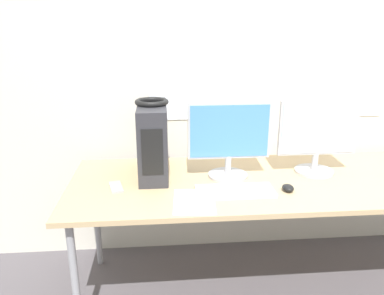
% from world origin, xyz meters
% --- Properties ---
extents(wall_back, '(8.00, 0.07, 2.70)m').
position_xyz_m(wall_back, '(0.00, 0.99, 1.35)').
color(wall_back, beige).
rests_on(wall_back, ground_plane).
extents(desk, '(2.58, 0.86, 0.76)m').
position_xyz_m(desk, '(0.00, 0.43, 0.72)').
color(desk, tan).
rests_on(desk, ground_plane).
extents(pc_tower, '(0.17, 0.46, 0.43)m').
position_xyz_m(pc_tower, '(-0.80, 0.57, 0.97)').
color(pc_tower, '#2D2D33').
rests_on(pc_tower, desk).
extents(headphones, '(0.20, 0.20, 0.03)m').
position_xyz_m(headphones, '(-0.80, 0.57, 1.20)').
color(headphones, black).
rests_on(headphones, pc_tower).
extents(monitor_main, '(0.48, 0.23, 0.45)m').
position_xyz_m(monitor_main, '(-0.36, 0.49, 0.99)').
color(monitor_main, '#B7B7BC').
rests_on(monitor_main, desk).
extents(monitor_right_near, '(0.48, 0.23, 0.45)m').
position_xyz_m(monitor_right_near, '(0.18, 0.51, 0.99)').
color(monitor_right_near, '#B7B7BC').
rests_on(monitor_right_near, desk).
extents(keyboard, '(0.42, 0.17, 0.02)m').
position_xyz_m(keyboard, '(-0.37, 0.25, 0.77)').
color(keyboard, silver).
rests_on(keyboard, desk).
extents(mouse, '(0.06, 0.08, 0.04)m').
position_xyz_m(mouse, '(-0.07, 0.26, 0.77)').
color(mouse, black).
rests_on(mouse, desk).
extents(cell_phone, '(0.10, 0.17, 0.01)m').
position_xyz_m(cell_phone, '(-1.01, 0.38, 0.76)').
color(cell_phone, '#99999E').
rests_on(cell_phone, desk).
extents(paper_sheet_front, '(0.23, 0.31, 0.00)m').
position_xyz_m(paper_sheet_front, '(-0.60, 0.17, 0.76)').
color(paper_sheet_front, white).
rests_on(paper_sheet_front, desk).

